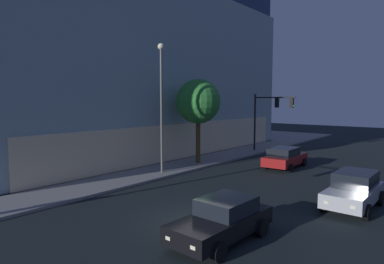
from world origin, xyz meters
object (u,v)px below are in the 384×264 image
object	(u,v)px
modern_building	(85,66)
sidewalk_tree	(198,102)
car_red	(285,157)
car_silver	(354,190)
street_lamp_sidewalk	(161,93)
car_black	(223,219)
traffic_light_far_corner	(270,110)

from	to	relation	value
modern_building	sidewalk_tree	xyz separation A→B (m)	(-1.34, -17.27, -3.94)
sidewalk_tree	car_red	distance (m)	7.83
sidewalk_tree	car_silver	distance (m)	13.57
car_red	street_lamp_sidewalk	bearing A→B (deg)	143.48
street_lamp_sidewalk	car_silver	bearing A→B (deg)	-87.23
sidewalk_tree	modern_building	bearing A→B (deg)	85.55
street_lamp_sidewalk	car_black	size ratio (longest dim) A/B	1.98
sidewalk_tree	car_black	distance (m)	15.08
modern_building	car_black	size ratio (longest dim) A/B	7.49
traffic_light_far_corner	street_lamp_sidewalk	distance (m)	13.51
sidewalk_tree	street_lamp_sidewalk	bearing A→B (deg)	-175.44
sidewalk_tree	traffic_light_far_corner	bearing A→B (deg)	-11.36
car_black	street_lamp_sidewalk	bearing A→B (deg)	55.50
traffic_light_far_corner	car_black	world-z (taller)	traffic_light_far_corner
traffic_light_far_corner	car_silver	bearing A→B (deg)	-140.43
modern_building	traffic_light_far_corner	size ratio (longest dim) A/B	5.94
street_lamp_sidewalk	car_red	bearing A→B (deg)	-36.52
car_red	modern_building	bearing A→B (deg)	94.22
modern_building	car_red	distance (m)	24.61
car_silver	car_red	xyz separation A→B (m)	(6.91, 6.45, -0.07)
modern_building	sidewalk_tree	world-z (taller)	modern_building
modern_building	car_silver	bearing A→B (deg)	-99.96
sidewalk_tree	car_red	size ratio (longest dim) A/B	1.41
street_lamp_sidewalk	traffic_light_far_corner	bearing A→B (deg)	-6.15
modern_building	traffic_light_far_corner	world-z (taller)	modern_building
car_silver	sidewalk_tree	bearing A→B (deg)	72.66
street_lamp_sidewalk	sidewalk_tree	bearing A→B (deg)	4.56
sidewalk_tree	car_black	xyz separation A→B (m)	(-10.82, -9.64, -4.18)
street_lamp_sidewalk	car_black	bearing A→B (deg)	-124.50
traffic_light_far_corner	car_black	size ratio (longest dim) A/B	1.26
traffic_light_far_corner	car_red	world-z (taller)	traffic_light_far_corner
car_silver	car_red	distance (m)	9.46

